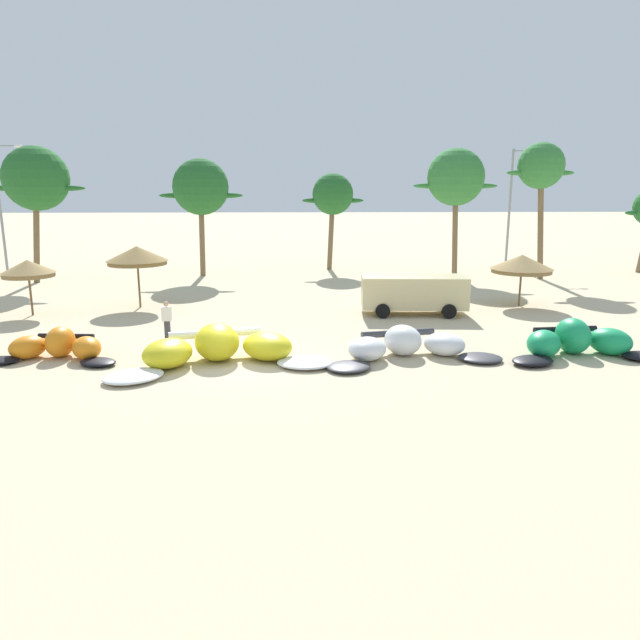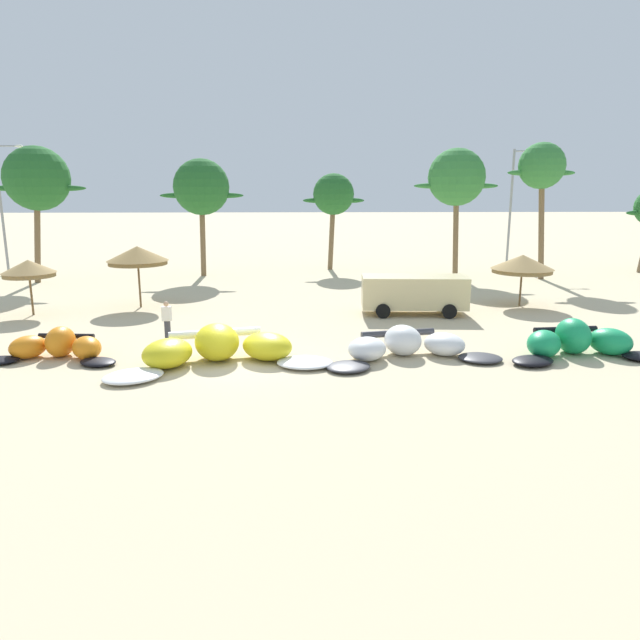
# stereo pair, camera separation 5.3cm
# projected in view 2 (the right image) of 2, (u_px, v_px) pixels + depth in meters

# --- Properties ---
(ground_plane) EXTENTS (260.00, 260.00, 0.00)m
(ground_plane) POSITION_uv_depth(u_px,v_px,m) (236.00, 361.00, 20.40)
(ground_plane) COLOR beige
(kite_left) EXTENTS (5.04, 2.53, 1.09)m
(kite_left) POSITION_uv_depth(u_px,v_px,m) (57.00, 347.00, 20.64)
(kite_left) COLOR black
(kite_left) RESTS_ON ground
(kite_left_of_center) EXTENTS (7.70, 4.52, 1.29)m
(kite_left_of_center) POSITION_uv_depth(u_px,v_px,m) (218.00, 349.00, 20.09)
(kite_left_of_center) COLOR white
(kite_left_of_center) RESTS_ON ground
(kite_center) EXTENTS (6.55, 3.61, 1.09)m
(kite_center) POSITION_uv_depth(u_px,v_px,m) (406.00, 346.00, 20.78)
(kite_center) COLOR #333338
(kite_center) RESTS_ON ground
(kite_right_of_center) EXTENTS (5.99, 3.01, 1.30)m
(kite_right_of_center) POSITION_uv_depth(u_px,v_px,m) (577.00, 342.00, 20.98)
(kite_right_of_center) COLOR black
(kite_right_of_center) RESTS_ON ground
(beach_umbrella_near_van) EXTENTS (2.44, 2.44, 2.64)m
(beach_umbrella_near_van) POSITION_uv_depth(u_px,v_px,m) (28.00, 268.00, 27.34)
(beach_umbrella_near_van) COLOR brown
(beach_umbrella_near_van) RESTS_ON ground
(beach_umbrella_middle) EXTENTS (3.03, 3.03, 3.09)m
(beach_umbrella_middle) POSITION_uv_depth(u_px,v_px,m) (137.00, 255.00, 29.11)
(beach_umbrella_middle) COLOR brown
(beach_umbrella_middle) RESTS_ON ground
(beach_umbrella_near_palms) EXTENTS (3.13, 3.13, 2.63)m
(beach_umbrella_near_palms) POSITION_uv_depth(u_px,v_px,m) (522.00, 264.00, 29.56)
(beach_umbrella_near_palms) COLOR brown
(beach_umbrella_near_palms) RESTS_ON ground
(parked_van) EXTENTS (5.06, 2.41, 1.84)m
(parked_van) POSITION_uv_depth(u_px,v_px,m) (412.00, 292.00, 27.82)
(parked_van) COLOR beige
(parked_van) RESTS_ON ground
(person_near_kites) EXTENTS (0.36, 0.24, 1.62)m
(person_near_kites) POSITION_uv_depth(u_px,v_px,m) (167.00, 321.00, 22.81)
(person_near_kites) COLOR #383842
(person_near_kites) RESTS_ON ground
(palm_leftmost) EXTENTS (5.93, 3.95, 8.48)m
(palm_leftmost) POSITION_uv_depth(u_px,v_px,m) (37.00, 179.00, 36.05)
(palm_leftmost) COLOR brown
(palm_leftmost) RESTS_ON ground
(palm_left) EXTENTS (5.61, 3.74, 7.87)m
(palm_left) POSITION_uv_depth(u_px,v_px,m) (201.00, 188.00, 39.09)
(palm_left) COLOR brown
(palm_left) RESTS_ON ground
(palm_left_of_gap) EXTENTS (4.47, 2.98, 6.99)m
(palm_left_of_gap) POSITION_uv_depth(u_px,v_px,m) (334.00, 195.00, 42.36)
(palm_left_of_gap) COLOR brown
(palm_left_of_gap) RESTS_ON ground
(palm_center_left) EXTENTS (5.68, 3.78, 8.53)m
(palm_center_left) POSITION_uv_depth(u_px,v_px,m) (457.00, 178.00, 38.78)
(palm_center_left) COLOR brown
(palm_center_left) RESTS_ON ground
(palm_center_right) EXTENTS (4.40, 2.93, 8.79)m
(palm_center_right) POSITION_uv_depth(u_px,v_px,m) (542.00, 168.00, 37.28)
(palm_center_right) COLOR brown
(palm_center_right) RESTS_ON ground
(lamppost_west) EXTENTS (2.02, 0.24, 8.85)m
(lamppost_west) POSITION_uv_depth(u_px,v_px,m) (3.00, 202.00, 40.01)
(lamppost_west) COLOR gray
(lamppost_west) RESTS_ON ground
(lamppost_west_center) EXTENTS (1.41, 0.24, 8.76)m
(lamppost_west_center) POSITION_uv_depth(u_px,v_px,m) (512.00, 202.00, 44.06)
(lamppost_west_center) COLOR gray
(lamppost_west_center) RESTS_ON ground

